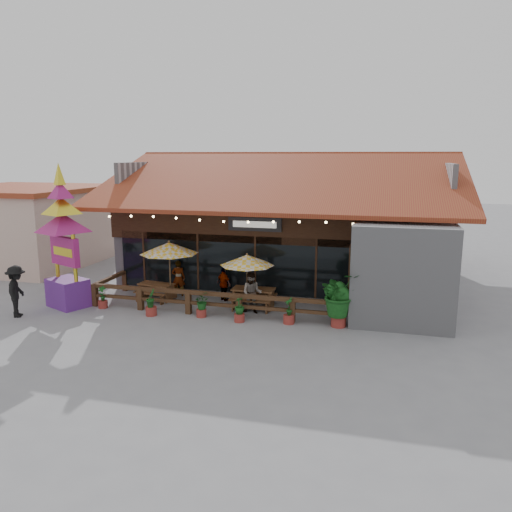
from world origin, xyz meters
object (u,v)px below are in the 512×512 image
(picnic_table_right, at_px, (253,295))
(umbrella_left, at_px, (169,248))
(picnic_table_left, at_px, (156,289))
(tropical_plant, at_px, (339,295))
(thai_sign_tower, at_px, (63,227))
(pedestrian, at_px, (17,291))
(umbrella_right, at_px, (247,260))

(picnic_table_right, bearing_deg, umbrella_left, 178.85)
(umbrella_left, xyz_separation_m, picnic_table_right, (3.56, -0.07, -1.68))
(picnic_table_left, bearing_deg, umbrella_left, -1.02)
(umbrella_left, bearing_deg, tropical_plant, -11.38)
(thai_sign_tower, bearing_deg, picnic_table_left, 30.30)
(thai_sign_tower, relative_size, pedestrian, 3.13)
(pedestrian, bearing_deg, thai_sign_tower, -59.38)
(tropical_plant, bearing_deg, umbrella_left, 168.62)
(umbrella_left, relative_size, pedestrian, 1.54)
(picnic_table_right, height_order, thai_sign_tower, thai_sign_tower)
(tropical_plant, bearing_deg, umbrella_right, 163.15)
(pedestrian, bearing_deg, umbrella_left, -80.74)
(thai_sign_tower, bearing_deg, picnic_table_right, 13.00)
(umbrella_left, bearing_deg, pedestrian, -144.61)
(picnic_table_right, relative_size, thai_sign_tower, 0.27)
(umbrella_left, distance_m, tropical_plant, 7.24)
(umbrella_right, bearing_deg, tropical_plant, -16.85)
(umbrella_right, relative_size, tropical_plant, 1.26)
(umbrella_left, relative_size, picnic_table_left, 1.86)
(picnic_table_left, bearing_deg, umbrella_right, -4.54)
(picnic_table_left, distance_m, pedestrian, 5.24)
(thai_sign_tower, bearing_deg, tropical_plant, 1.72)
(umbrella_left, relative_size, umbrella_right, 1.20)
(umbrella_left, height_order, thai_sign_tower, thai_sign_tower)
(picnic_table_left, distance_m, tropical_plant, 7.82)
(umbrella_right, height_order, picnic_table_left, umbrella_right)
(tropical_plant, bearing_deg, picnic_table_left, 169.48)
(umbrella_left, xyz_separation_m, umbrella_right, (3.37, -0.31, -0.26))
(umbrella_left, xyz_separation_m, pedestrian, (-4.67, -3.32, -1.24))
(umbrella_left, bearing_deg, picnic_table_right, -1.15)
(umbrella_left, height_order, tropical_plant, umbrella_left)
(umbrella_right, relative_size, picnic_table_left, 1.55)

